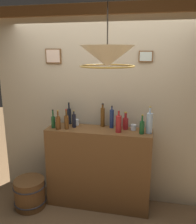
% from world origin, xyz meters
% --- Properties ---
extents(panelled_rear_partition, '(3.13, 0.15, 2.74)m').
position_xyz_m(panelled_rear_partition, '(-0.00, 1.10, 1.45)').
color(panelled_rear_partition, '#BCAD8E').
rests_on(panelled_rear_partition, ground).
extents(bar_shelf_unit, '(1.41, 0.39, 1.13)m').
position_xyz_m(bar_shelf_unit, '(0.00, 0.83, 0.56)').
color(bar_shelf_unit, brown).
rests_on(bar_shelf_unit, ground).
extents(liquor_bottle_vodka, '(0.05, 0.05, 0.24)m').
position_xyz_m(liquor_bottle_vodka, '(-0.35, 0.84, 1.22)').
color(liquor_bottle_vodka, black).
rests_on(liquor_bottle_vodka, bar_shelf_unit).
extents(liquor_bottle_scotch, '(0.08, 0.08, 0.28)m').
position_xyz_m(liquor_bottle_scotch, '(0.27, 0.77, 1.24)').
color(liquor_bottle_scotch, '#A62021').
rests_on(liquor_bottle_scotch, bar_shelf_unit).
extents(liquor_bottle_mezcal, '(0.08, 0.08, 0.24)m').
position_xyz_m(liquor_bottle_mezcal, '(0.34, 0.91, 1.21)').
color(liquor_bottle_mezcal, maroon).
rests_on(liquor_bottle_mezcal, bar_shelf_unit).
extents(liquor_bottle_rye, '(0.06, 0.06, 0.25)m').
position_xyz_m(liquor_bottle_rye, '(0.56, 0.77, 1.21)').
color(liquor_bottle_rye, '#195426').
rests_on(liquor_bottle_rye, bar_shelf_unit).
extents(liquor_bottle_vermouth, '(0.06, 0.06, 0.32)m').
position_xyz_m(liquor_bottle_vermouth, '(0.03, 0.96, 1.26)').
color(liquor_bottle_vermouth, brown).
rests_on(liquor_bottle_vermouth, bar_shelf_unit).
extents(liquor_bottle_rum, '(0.08, 0.08, 0.34)m').
position_xyz_m(liquor_bottle_rum, '(0.65, 0.82, 1.26)').
color(liquor_bottle_rum, '#A1BCD5').
rests_on(liquor_bottle_rum, bar_shelf_unit).
extents(liquor_bottle_bourbon, '(0.06, 0.06, 0.27)m').
position_xyz_m(liquor_bottle_bourbon, '(-0.42, 0.75, 1.22)').
color(liquor_bottle_bourbon, brown).
rests_on(liquor_bottle_bourbon, bar_shelf_unit).
extents(liquor_bottle_tequila, '(0.06, 0.06, 0.30)m').
position_xyz_m(liquor_bottle_tequila, '(0.16, 0.93, 1.25)').
color(liquor_bottle_tequila, navy).
rests_on(liquor_bottle_tequila, bar_shelf_unit).
extents(liquor_bottle_brandy, '(0.05, 0.05, 0.25)m').
position_xyz_m(liquor_bottle_brandy, '(-0.62, 0.76, 1.21)').
color(liquor_bottle_brandy, '#174A23').
rests_on(liquor_bottle_brandy, bar_shelf_unit).
extents(liquor_bottle_sherry, '(0.06, 0.06, 0.31)m').
position_xyz_m(liquor_bottle_sherry, '(-0.46, 0.98, 1.24)').
color(liquor_bottle_sherry, black).
rests_on(liquor_bottle_sherry, bar_shelf_unit).
extents(liquor_bottle_port, '(0.06, 0.06, 0.26)m').
position_xyz_m(liquor_bottle_port, '(-0.53, 0.72, 1.22)').
color(liquor_bottle_port, brown).
rests_on(liquor_bottle_port, bar_shelf_unit).
extents(glass_tumbler_rocks, '(0.07, 0.07, 0.07)m').
position_xyz_m(glass_tumbler_rocks, '(0.45, 0.89, 1.16)').
color(glass_tumbler_rocks, silver).
rests_on(glass_tumbler_rocks, bar_shelf_unit).
extents(glass_tumbler_highball, '(0.07, 0.07, 0.08)m').
position_xyz_m(glass_tumbler_highball, '(-0.35, 0.94, 1.17)').
color(glass_tumbler_highball, silver).
rests_on(glass_tumbler_highball, bar_shelf_unit).
extents(pendant_lamp, '(0.51, 0.51, 0.56)m').
position_xyz_m(pendant_lamp, '(0.24, 0.08, 2.08)').
color(pendant_lamp, '#EFE5C6').
extents(wooden_barrel, '(0.45, 0.45, 0.41)m').
position_xyz_m(wooden_barrel, '(-0.93, 0.56, 0.21)').
color(wooden_barrel, brown).
rests_on(wooden_barrel, ground).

